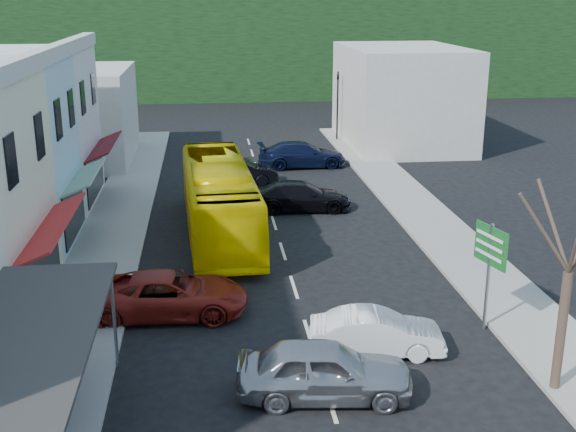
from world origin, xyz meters
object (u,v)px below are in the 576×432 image
object	(u,v)px
car_white	(377,332)
pedestrian_left	(59,291)
traffic_signal	(337,107)
car_red	(169,296)
car_silver	(324,374)
street_tree	(568,272)
bus	(219,203)
direction_sign	(488,278)

from	to	relation	value
car_white	pedestrian_left	world-z (taller)	pedestrian_left
traffic_signal	car_red	bearing A→B (deg)	70.44
car_white	pedestrian_left	xyz separation A→B (m)	(-10.10, 3.61, 0.30)
car_silver	pedestrian_left	size ratio (longest dim) A/B	2.59
car_silver	street_tree	bearing A→B (deg)	-87.90
car_silver	car_white	world-z (taller)	same
bus	car_red	bearing A→B (deg)	-106.09
bus	car_silver	world-z (taller)	bus
car_white	car_red	distance (m)	7.35
car_silver	direction_sign	world-z (taller)	direction_sign
car_silver	car_white	size ratio (longest dim) A/B	1.00
bus	car_red	distance (m)	8.66
street_tree	bus	bearing A→B (deg)	121.25
bus	pedestrian_left	distance (m)	10.02
bus	pedestrian_left	world-z (taller)	bus
bus	pedestrian_left	xyz separation A→B (m)	(-5.58, -8.31, -0.55)
street_tree	traffic_signal	world-z (taller)	street_tree
car_red	traffic_signal	xyz separation A→B (m)	(11.17, 29.48, 1.87)
car_silver	traffic_signal	world-z (taller)	traffic_signal
bus	traffic_signal	size ratio (longest dim) A/B	2.26
pedestrian_left	bus	bearing A→B (deg)	-58.57
direction_sign	traffic_signal	size ratio (longest dim) A/B	0.71
car_silver	street_tree	world-z (taller)	street_tree
pedestrian_left	street_tree	world-z (taller)	street_tree
pedestrian_left	traffic_signal	world-z (taller)	traffic_signal
bus	traffic_signal	world-z (taller)	traffic_signal
car_red	street_tree	xyz separation A→B (m)	(10.87, -6.31, 2.88)
bus	street_tree	size ratio (longest dim) A/B	1.62
direction_sign	traffic_signal	bearing A→B (deg)	74.54
car_silver	car_white	xyz separation A→B (m)	(2.00, 2.32, 0.00)
direction_sign	traffic_signal	distance (m)	31.82
street_tree	direction_sign	bearing A→B (deg)	97.15
car_red	traffic_signal	world-z (taller)	traffic_signal
car_red	street_tree	world-z (taller)	street_tree
bus	car_silver	distance (m)	14.49
car_red	traffic_signal	bearing A→B (deg)	-18.49
traffic_signal	pedestrian_left	bearing A→B (deg)	64.43
pedestrian_left	street_tree	xyz separation A→B (m)	(14.51, -6.41, 2.58)
car_red	street_tree	size ratio (longest dim) A/B	0.64
car_silver	street_tree	distance (m)	7.05
car_red	traffic_signal	distance (m)	31.58
bus	car_white	size ratio (longest dim) A/B	2.64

